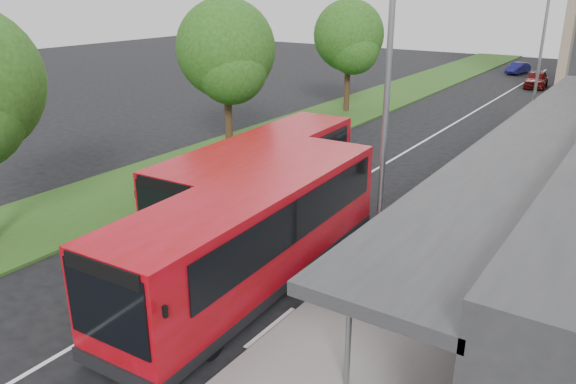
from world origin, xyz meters
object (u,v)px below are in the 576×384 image
at_px(bus_main, 254,234).
at_px(bus_second, 261,177).
at_px(tree_mid, 227,56).
at_px(lamp_post_far, 540,46).
at_px(car_near, 536,79).
at_px(lamp_post_near, 383,110).
at_px(tree_far, 349,40).
at_px(litter_bin, 485,184).
at_px(car_far, 518,68).
at_px(bollard, 527,140).

height_order(bus_main, bus_second, bus_main).
bearing_deg(tree_mid, lamp_post_far, 49.32).
bearing_deg(tree_mid, car_near, 73.97).
bearing_deg(lamp_post_near, bus_main, -134.67).
height_order(bus_main, car_near, bus_main).
height_order(tree_far, bus_second, tree_far).
distance_m(tree_far, bus_main, 23.41).
relative_size(bus_main, litter_bin, 13.12).
xyz_separation_m(bus_second, car_far, (-0.62, 41.64, -0.90)).
xyz_separation_m(lamp_post_far, car_near, (-2.79, 16.07, -4.03)).
bearing_deg(tree_far, car_near, 63.89).
xyz_separation_m(lamp_post_near, lamp_post_far, (0.00, 20.00, 0.00)).
distance_m(litter_bin, car_near, 28.43).
relative_size(tree_mid, lamp_post_far, 0.92).
bearing_deg(car_far, litter_bin, -66.85).
bearing_deg(car_near, litter_bin, -87.87).
relative_size(lamp_post_far, bus_second, 0.81).
xyz_separation_m(bollard, car_far, (-6.70, 27.79, -0.10)).
xyz_separation_m(lamp_post_far, car_far, (-5.83, 23.27, -4.20)).
distance_m(bollard, car_near, 20.92).
bearing_deg(tree_far, car_far, 77.66).
bearing_deg(bollard, bus_main, -100.44).
distance_m(lamp_post_near, car_far, 43.86).
relative_size(tree_far, bus_second, 0.72).
relative_size(litter_bin, car_near, 0.20).
xyz_separation_m(tree_mid, lamp_post_far, (11.13, 12.95, -0.03)).
bearing_deg(bus_main, car_near, 87.78).
distance_m(tree_mid, lamp_post_near, 13.17).
bearing_deg(bollard, tree_mid, -144.93).
distance_m(bus_main, bollard, 18.26).
height_order(bus_second, bollard, bus_second).
xyz_separation_m(tree_mid, litter_bin, (12.08, 0.83, -4.21)).
bearing_deg(tree_far, bollard, -16.59).
bearing_deg(tree_far, bus_second, -71.25).
relative_size(tree_far, bus_main, 0.69).
relative_size(tree_mid, bus_second, 0.74).
xyz_separation_m(lamp_post_near, car_far, (-5.83, 43.27, -4.20)).
relative_size(lamp_post_far, bollard, 8.58).
relative_size(tree_far, car_far, 2.25).
xyz_separation_m(bus_main, bollard, (3.30, 17.94, -0.87)).
height_order(tree_mid, lamp_post_near, lamp_post_near).
bearing_deg(lamp_post_near, lamp_post_far, 90.00).
xyz_separation_m(lamp_post_near, litter_bin, (0.95, 7.88, -4.17)).
bearing_deg(tree_far, lamp_post_near, -59.71).
xyz_separation_m(litter_bin, car_far, (-6.78, 35.39, -0.02)).
height_order(bus_main, bollard, bus_main).
height_order(bus_main, car_far, bus_main).
height_order(tree_far, bollard, tree_far).
xyz_separation_m(lamp_post_near, bus_main, (-2.43, -2.46, -3.23)).
relative_size(bus_second, litter_bin, 12.54).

